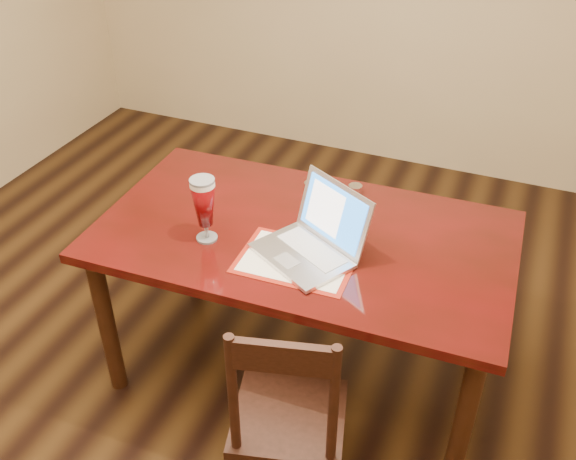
% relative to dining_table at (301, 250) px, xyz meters
% --- Properties ---
extents(ground, '(5.00, 5.00, 0.00)m').
position_rel_dining_table_xyz_m(ground, '(-0.24, -0.32, -0.70)').
color(ground, black).
rests_on(ground, ground).
extents(dining_table, '(1.70, 0.99, 1.06)m').
position_rel_dining_table_xyz_m(dining_table, '(0.00, 0.00, 0.00)').
color(dining_table, '#490A09').
rests_on(dining_table, ground).
extents(dining_chair, '(0.48, 0.46, 0.93)m').
position_rel_dining_table_xyz_m(dining_chair, '(0.19, -0.62, -0.26)').
color(dining_chair, black).
rests_on(dining_chair, ground).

